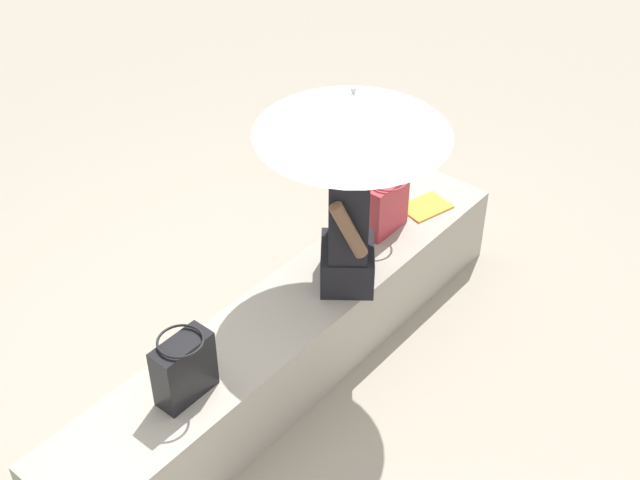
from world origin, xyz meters
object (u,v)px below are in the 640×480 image
(person_seated, at_px, (348,222))
(handbag_black, at_px, (386,205))
(magazine, at_px, (426,207))
(tote_bag_canvas, at_px, (184,368))
(parasol, at_px, (353,113))

(person_seated, bearing_deg, handbag_black, 12.13)
(person_seated, relative_size, magazine, 3.21)
(person_seated, distance_m, tote_bag_canvas, 1.14)
(magazine, bearing_deg, tote_bag_canvas, -165.44)
(tote_bag_canvas, bearing_deg, parasol, -3.58)
(tote_bag_canvas, bearing_deg, handbag_black, 1.51)
(handbag_black, bearing_deg, parasol, -167.01)
(handbag_black, bearing_deg, tote_bag_canvas, -178.49)
(handbag_black, bearing_deg, magazine, -10.07)
(parasol, xyz_separation_m, tote_bag_canvas, (-1.12, 0.07, -0.85))
(person_seated, height_order, tote_bag_canvas, person_seated)
(parasol, bearing_deg, person_seated, 130.94)
(tote_bag_canvas, distance_m, magazine, 1.95)
(person_seated, height_order, parasol, parasol)
(parasol, height_order, magazine, parasol)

